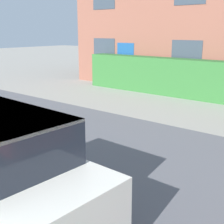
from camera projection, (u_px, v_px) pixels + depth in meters
name	position (u px, v px, depth m)	size (l,w,h in m)	color
road_strip	(93.00, 165.00, 6.43)	(28.00, 6.86, 0.01)	#5B5B60
house_left	(177.00, 6.00, 16.46)	(8.77, 6.87, 7.76)	brown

